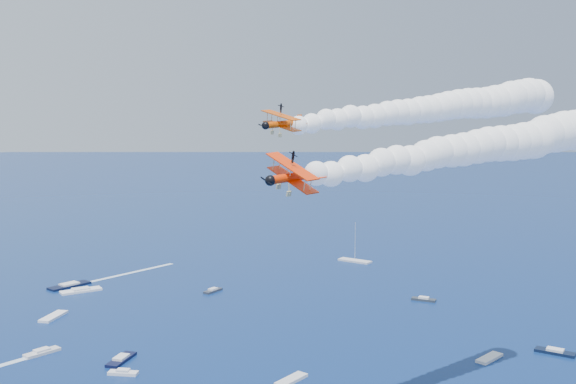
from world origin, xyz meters
TOP-DOWN VIEW (x-y plane):
  - biplane_lead at (11.26, 21.78)m, footprint 7.81×9.02m
  - biplane_trail at (-0.74, 1.62)m, footprint 8.09×9.66m
  - smoke_trail_lead at (44.14, 22.66)m, footprint 67.06×10.45m
  - smoke_trail_trail at (32.16, 1.73)m, footprint 66.90×7.49m
  - spectator_boats at (19.96, 121.56)m, footprint 212.47×181.26m
  - boat_wakes at (0.79, 106.76)m, footprint 109.42×145.47m

SIDE VIEW (x-z plane):
  - boat_wakes at x=0.79m, z-range 0.01..0.05m
  - spectator_boats at x=19.96m, z-range 0.00..0.70m
  - biplane_trail at x=-0.74m, z-range 47.58..55.53m
  - smoke_trail_trail at x=32.16m, z-range 48.02..60.16m
  - biplane_lead at x=11.26m, z-range 53.88..60.61m
  - smoke_trail_lead at x=44.14m, z-range 53.70..65.84m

